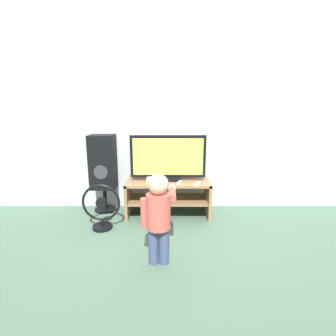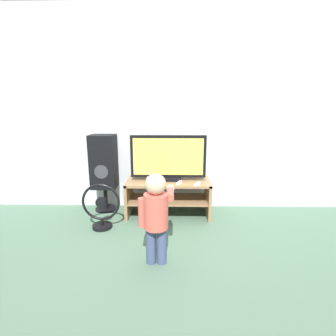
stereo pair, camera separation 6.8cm
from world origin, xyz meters
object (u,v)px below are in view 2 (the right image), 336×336
at_px(game_console, 149,179).
at_px(remote_secondary, 179,183).
at_px(speaker_tower, 104,163).
at_px(floor_fan, 101,208).
at_px(television, 168,158).
at_px(remote_primary, 197,184).
at_px(child, 156,211).

relative_size(game_console, remote_secondary, 1.40).
xyz_separation_m(remote_secondary, speaker_tower, (-0.98, 0.27, 0.17)).
height_order(game_console, remote_secondary, game_console).
height_order(remote_secondary, floor_fan, floor_fan).
bearing_deg(speaker_tower, television, -8.22).
height_order(remote_primary, remote_secondary, same).
distance_m(television, speaker_tower, 0.86).
relative_size(remote_secondary, floor_fan, 0.25).
bearing_deg(child, remote_primary, 64.21).
height_order(remote_primary, speaker_tower, speaker_tower).
relative_size(remote_primary, floor_fan, 0.25).
relative_size(television, game_console, 5.00).
distance_m(speaker_tower, floor_fan, 0.69).
distance_m(television, remote_secondary, 0.34).
relative_size(child, floor_fan, 1.55).
distance_m(television, remote_primary, 0.49).
distance_m(television, child, 1.13).
bearing_deg(television, remote_primary, -30.98).
bearing_deg(floor_fan, game_console, 35.33).
height_order(game_console, child, child).
xyz_separation_m(television, speaker_tower, (-0.84, 0.12, -0.09)).
height_order(game_console, speaker_tower, speaker_tower).
relative_size(child, speaker_tower, 0.81).
distance_m(game_console, remote_primary, 0.60).
bearing_deg(speaker_tower, game_console, -17.10).
bearing_deg(floor_fan, child, -44.80).
distance_m(remote_primary, floor_fan, 1.15).
distance_m(remote_secondary, child, 0.97).
bearing_deg(television, game_console, -164.41).
bearing_deg(speaker_tower, remote_secondary, -15.56).
relative_size(remote_secondary, child, 0.16).
height_order(game_console, remote_primary, game_console).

